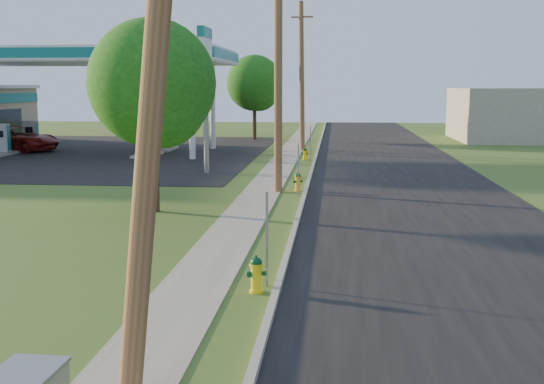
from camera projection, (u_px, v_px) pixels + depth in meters
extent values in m
plane|color=#3C5A1B|center=(222.00, 367.00, 10.12)|extent=(140.00, 140.00, 0.00)
cube|color=black|center=(434.00, 231.00, 19.54)|extent=(8.00, 120.00, 0.02)
cube|color=gray|center=(295.00, 227.00, 19.90)|extent=(0.15, 120.00, 0.15)
cube|color=gray|center=(236.00, 227.00, 20.07)|extent=(1.50, 120.00, 0.03)
cube|color=black|center=(56.00, 152.00, 43.07)|extent=(26.00, 28.00, 0.02)
cylinder|color=brown|center=(157.00, 36.00, 8.46)|extent=(1.31, 0.32, 9.48)
cylinder|color=brown|center=(278.00, 66.00, 26.15)|extent=(0.32, 0.32, 9.80)
cylinder|color=brown|center=(302.00, 77.00, 43.88)|extent=(0.49, 0.32, 9.50)
cube|color=brown|center=(302.00, 17.00, 43.31)|extent=(1.40, 0.10, 0.12)
cube|color=gray|center=(267.00, 239.00, 14.08)|extent=(0.05, 0.04, 2.00)
cube|color=gray|center=(298.00, 170.00, 25.68)|extent=(0.05, 0.04, 2.00)
cube|color=gray|center=(310.00, 144.00, 37.69)|extent=(0.05, 0.04, 2.00)
cylinder|color=silver|center=(192.00, 111.00, 38.53)|extent=(0.36, 0.36, 5.50)
cylinder|color=silver|center=(213.00, 108.00, 45.03)|extent=(0.36, 0.36, 5.50)
cube|color=silver|center=(82.00, 57.00, 41.98)|extent=(18.00, 9.00, 0.90)
cube|color=#116E70|center=(82.00, 57.00, 41.98)|extent=(18.15, 9.15, 0.63)
cube|color=silver|center=(83.00, 62.00, 42.03)|extent=(18.18, 9.18, 0.10)
cube|color=gray|center=(3.00, 154.00, 41.32)|extent=(1.20, 3.20, 0.18)
cube|color=#9EA0A3|center=(2.00, 138.00, 41.18)|extent=(0.90, 0.50, 1.70)
cube|color=#116E70|center=(2.00, 138.00, 41.18)|extent=(0.94, 0.40, 1.50)
cube|color=gray|center=(148.00, 155.00, 40.50)|extent=(1.20, 3.20, 0.18)
cube|color=#9EA0A3|center=(147.00, 139.00, 40.35)|extent=(0.90, 0.50, 1.70)
cube|color=#116E70|center=(147.00, 139.00, 40.35)|extent=(0.94, 0.40, 1.50)
cube|color=black|center=(146.00, 135.00, 40.04)|extent=(0.50, 0.02, 0.40)
cube|color=gray|center=(32.00, 148.00, 45.26)|extent=(1.20, 3.20, 0.18)
cube|color=#9EA0A3|center=(31.00, 133.00, 45.11)|extent=(0.90, 0.50, 1.70)
cube|color=#116E70|center=(31.00, 133.00, 45.11)|extent=(0.94, 0.40, 1.50)
cube|color=black|center=(29.00, 130.00, 44.81)|extent=(0.50, 0.02, 0.40)
cube|color=gray|center=(164.00, 149.00, 44.43)|extent=(1.20, 3.20, 0.18)
cube|color=#9EA0A3|center=(164.00, 134.00, 44.28)|extent=(0.90, 0.50, 1.70)
cube|color=#116E70|center=(164.00, 134.00, 44.28)|extent=(0.94, 0.40, 1.50)
cube|color=black|center=(163.00, 131.00, 43.98)|extent=(0.50, 0.02, 0.40)
cylinder|color=gray|center=(206.00, 121.00, 32.29)|extent=(0.24, 0.24, 5.00)
cube|color=silver|center=(205.00, 50.00, 31.78)|extent=(0.30, 2.00, 2.00)
cube|color=#116E70|center=(205.00, 33.00, 31.66)|extent=(0.34, 2.04, 0.50)
cylinder|color=#342414|center=(154.00, 163.00, 22.48)|extent=(0.30, 0.30, 3.26)
sphere|color=#124E13|center=(152.00, 83.00, 22.08)|extent=(4.18, 4.18, 4.18)
sphere|color=#124E13|center=(162.00, 103.00, 21.85)|extent=(2.87, 2.87, 2.87)
cylinder|color=#342414|center=(254.00, 118.00, 53.10)|extent=(0.30, 0.30, 3.38)
sphere|color=#124E13|center=(254.00, 83.00, 52.68)|extent=(4.33, 4.33, 4.33)
sphere|color=#124E13|center=(259.00, 92.00, 52.46)|extent=(2.97, 2.97, 2.97)
cylinder|color=yellow|center=(256.00, 291.00, 13.78)|extent=(0.29, 0.29, 0.06)
cylinder|color=yellow|center=(256.00, 278.00, 13.74)|extent=(0.23, 0.23, 0.62)
cylinder|color=yellow|center=(256.00, 265.00, 13.70)|extent=(0.29, 0.29, 0.04)
sphere|color=#093A1C|center=(256.00, 263.00, 13.69)|extent=(0.24, 0.24, 0.24)
cylinder|color=#093A1C|center=(256.00, 257.00, 13.67)|extent=(0.05, 0.05, 0.06)
cylinder|color=#093A1C|center=(257.00, 276.00, 13.59)|extent=(0.14, 0.15, 0.11)
cylinder|color=#093A1C|center=(249.00, 274.00, 13.71)|extent=(0.12, 0.11, 0.09)
cylinder|color=#093A1C|center=(263.00, 273.00, 13.75)|extent=(0.12, 0.11, 0.09)
cylinder|color=yellow|center=(298.00, 190.00, 27.19)|extent=(0.28, 0.28, 0.06)
cylinder|color=yellow|center=(298.00, 183.00, 27.15)|extent=(0.22, 0.22, 0.60)
cylinder|color=yellow|center=(298.00, 177.00, 27.11)|extent=(0.28, 0.28, 0.04)
sphere|color=#05340E|center=(298.00, 176.00, 27.10)|extent=(0.23, 0.23, 0.23)
cylinder|color=#05340E|center=(298.00, 173.00, 27.08)|extent=(0.05, 0.05, 0.06)
cylinder|color=#05340E|center=(299.00, 182.00, 27.00)|extent=(0.14, 0.15, 0.11)
cylinder|color=#05340E|center=(294.00, 182.00, 27.11)|extent=(0.12, 0.11, 0.09)
cylinder|color=#05340E|center=(301.00, 181.00, 27.16)|extent=(0.12, 0.11, 0.09)
cylinder|color=#FCDA00|center=(305.00, 159.00, 38.64)|extent=(0.26, 0.26, 0.05)
cylinder|color=#FCDA00|center=(305.00, 155.00, 38.60)|extent=(0.20, 0.20, 0.55)
cylinder|color=#FCDA00|center=(305.00, 151.00, 38.56)|extent=(0.26, 0.26, 0.04)
sphere|color=#083510|center=(305.00, 150.00, 38.56)|extent=(0.21, 0.21, 0.21)
cylinder|color=#083510|center=(305.00, 148.00, 38.54)|extent=(0.05, 0.05, 0.05)
cylinder|color=#083510|center=(304.00, 154.00, 38.47)|extent=(0.13, 0.13, 0.10)
cylinder|color=#083510|center=(303.00, 154.00, 38.63)|extent=(0.11, 0.10, 0.08)
cylinder|color=#083510|center=(307.00, 154.00, 38.54)|extent=(0.11, 0.10, 0.08)
cube|color=gray|center=(24.00, 372.00, 6.65)|extent=(0.64, 0.83, 0.04)
imported|color=maroon|center=(16.00, 139.00, 43.63)|extent=(6.10, 3.76, 1.58)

